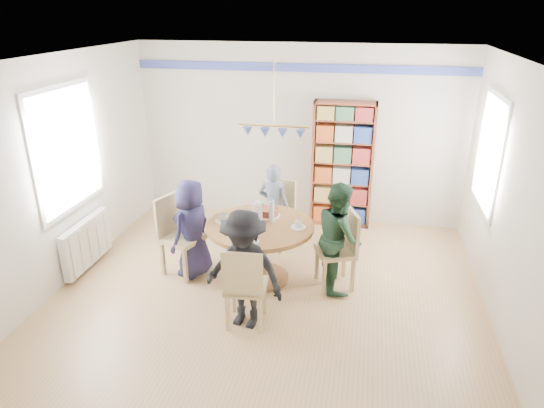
% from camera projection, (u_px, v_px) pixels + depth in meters
% --- Properties ---
extents(ground, '(5.00, 5.00, 0.00)m').
position_uv_depth(ground, '(265.00, 300.00, 5.66)').
color(ground, tan).
extents(room_shell, '(5.00, 5.00, 5.00)m').
position_uv_depth(room_shell, '(259.00, 142.00, 5.87)').
color(room_shell, white).
rests_on(room_shell, ground).
extents(radiator, '(0.12, 1.00, 0.60)m').
position_uv_depth(radiator, '(87.00, 243.00, 6.24)').
color(radiator, silver).
rests_on(radiator, ground).
extents(dining_table, '(1.30, 1.30, 0.75)m').
position_uv_depth(dining_table, '(260.00, 239.00, 5.89)').
color(dining_table, brown).
rests_on(dining_table, ground).
extents(chair_left, '(0.58, 0.58, 1.02)m').
position_uv_depth(chair_left, '(177.00, 231.00, 6.07)').
color(chair_left, tan).
rests_on(chair_left, ground).
extents(chair_right, '(0.55, 0.55, 0.97)m').
position_uv_depth(chair_right, '(342.00, 245.00, 5.78)').
color(chair_right, tan).
rests_on(chair_right, ground).
extents(chair_far, '(0.53, 0.53, 0.96)m').
position_uv_depth(chair_far, '(278.00, 210.00, 6.81)').
color(chair_far, tan).
rests_on(chair_far, ground).
extents(chair_near, '(0.44, 0.44, 0.94)m').
position_uv_depth(chair_near, '(245.00, 284.00, 5.00)').
color(chair_near, tan).
rests_on(chair_near, ground).
extents(person_left, '(0.59, 0.72, 1.26)m').
position_uv_depth(person_left, '(192.00, 229.00, 5.99)').
color(person_left, '#1B1937').
rests_on(person_left, ground).
extents(person_right, '(0.67, 0.77, 1.33)m').
position_uv_depth(person_right, '(339.00, 236.00, 5.70)').
color(person_right, '#1A3421').
rests_on(person_right, ground).
extents(person_far, '(0.48, 0.35, 1.21)m').
position_uv_depth(person_far, '(273.00, 206.00, 6.71)').
color(person_far, gray).
rests_on(person_far, ground).
extents(person_near, '(0.93, 0.65, 1.32)m').
position_uv_depth(person_near, '(244.00, 270.00, 4.99)').
color(person_near, black).
rests_on(person_near, ground).
extents(bookshelf, '(0.91, 0.27, 1.92)m').
position_uv_depth(bookshelf, '(342.00, 166.00, 7.30)').
color(bookshelf, brown).
rests_on(bookshelf, ground).
extents(tableware, '(1.12, 1.12, 0.29)m').
position_uv_depth(tableware, '(259.00, 219.00, 5.82)').
color(tableware, white).
rests_on(tableware, dining_table).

